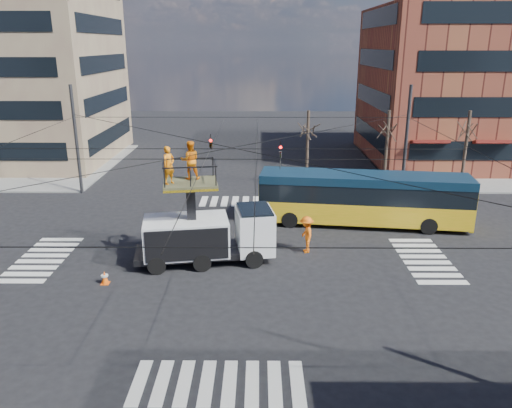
% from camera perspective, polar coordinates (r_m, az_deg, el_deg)
% --- Properties ---
extents(ground, '(120.00, 120.00, 0.00)m').
position_cam_1_polar(ground, '(26.22, -2.60, -6.30)').
color(ground, black).
rests_on(ground, ground).
extents(sidewalk_ne, '(18.00, 18.00, 0.12)m').
position_cam_1_polar(sidewalk_ne, '(50.15, 23.52, 4.08)').
color(sidewalk_ne, slate).
rests_on(sidewalk_ne, ground).
extents(sidewalk_nw, '(18.00, 18.00, 0.12)m').
position_cam_1_polar(sidewalk_nw, '(51.27, -25.53, 4.09)').
color(sidewalk_nw, slate).
rests_on(sidewalk_nw, ground).
extents(crosswalks, '(22.40, 22.40, 0.02)m').
position_cam_1_polar(crosswalks, '(26.22, -2.60, -6.28)').
color(crosswalks, silver).
rests_on(crosswalks, ground).
extents(building_ne, '(20.06, 16.06, 14.00)m').
position_cam_1_polar(building_ne, '(52.26, 24.23, 12.25)').
color(building_ne, maroon).
rests_on(building_ne, ground).
extents(overhead_network, '(24.24, 24.24, 8.00)m').
position_cam_1_polar(overhead_network, '(25.17, -2.86, 3.02)').
color(overhead_network, '#2D2D30').
rests_on(overhead_network, ground).
extents(tree_a, '(2.00, 2.00, 6.00)m').
position_cam_1_polar(tree_a, '(38.06, 5.96, 8.54)').
color(tree_a, '#382B21').
rests_on(tree_a, ground).
extents(tree_b, '(2.00, 2.00, 6.00)m').
position_cam_1_polar(tree_b, '(39.10, 14.84, 8.29)').
color(tree_b, '#382B21').
rests_on(tree_b, ground).
extents(tree_c, '(2.00, 2.00, 6.00)m').
position_cam_1_polar(tree_c, '(40.99, 23.07, 7.89)').
color(tree_c, '#382B21').
rests_on(tree_c, ground).
extents(utility_truck, '(7.28, 3.53, 6.20)m').
position_cam_1_polar(utility_truck, '(25.37, -5.54, -2.24)').
color(utility_truck, black).
rests_on(utility_truck, ground).
extents(city_bus, '(12.88, 4.22, 3.20)m').
position_cam_1_polar(city_bus, '(31.26, 12.15, 0.71)').
color(city_bus, gold).
rests_on(city_bus, ground).
extents(traffic_cone, '(0.36, 0.36, 0.63)m').
position_cam_1_polar(traffic_cone, '(24.57, -16.91, -8.03)').
color(traffic_cone, '#FF590A').
rests_on(traffic_cone, ground).
extents(worker_ground, '(0.55, 1.01, 1.64)m').
position_cam_1_polar(worker_ground, '(25.88, -10.25, -4.95)').
color(worker_ground, red).
rests_on(worker_ground, ground).
extents(flagger, '(0.91, 1.39, 2.01)m').
position_cam_1_polar(flagger, '(26.81, 5.77, -3.48)').
color(flagger, orange).
rests_on(flagger, ground).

